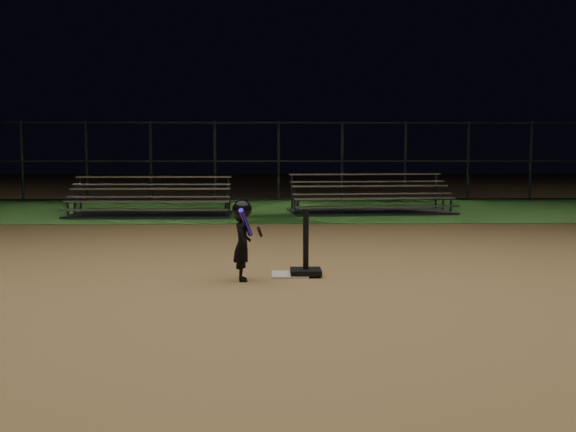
% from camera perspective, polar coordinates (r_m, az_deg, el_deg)
% --- Properties ---
extents(ground, '(80.00, 80.00, 0.00)m').
position_cam_1_polar(ground, '(8.43, 0.17, -5.04)').
color(ground, '#987445').
rests_on(ground, ground).
extents(grass_strip, '(60.00, 8.00, 0.01)m').
position_cam_1_polar(grass_strip, '(18.36, -0.69, 0.64)').
color(grass_strip, '#24521A').
rests_on(grass_strip, ground).
extents(home_plate, '(0.45, 0.45, 0.02)m').
position_cam_1_polar(home_plate, '(8.43, 0.17, -4.96)').
color(home_plate, beige).
rests_on(home_plate, ground).
extents(batting_tee, '(0.38, 0.38, 0.81)m').
position_cam_1_polar(batting_tee, '(8.39, 1.51, -3.89)').
color(batting_tee, black).
rests_on(batting_tee, home_plate).
extents(child_batter, '(0.37, 0.58, 0.97)m').
position_cam_1_polar(child_batter, '(8.04, -3.87, -1.85)').
color(child_batter, black).
rests_on(child_batter, ground).
extents(bleacher_left, '(3.84, 1.89, 0.94)m').
position_cam_1_polar(bleacher_left, '(16.62, -11.50, 0.68)').
color(bleacher_left, '#B8B8BD').
rests_on(bleacher_left, ground).
extents(bleacher_right, '(4.16, 2.31, 0.98)m').
position_cam_1_polar(bleacher_right, '(17.22, 6.94, 0.94)').
color(bleacher_right, '#B6B7BB').
rests_on(bleacher_right, ground).
extents(backstop_fence, '(20.08, 0.08, 2.50)m').
position_cam_1_polar(backstop_fence, '(21.29, -0.79, 4.65)').
color(backstop_fence, '#38383D').
rests_on(backstop_fence, ground).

